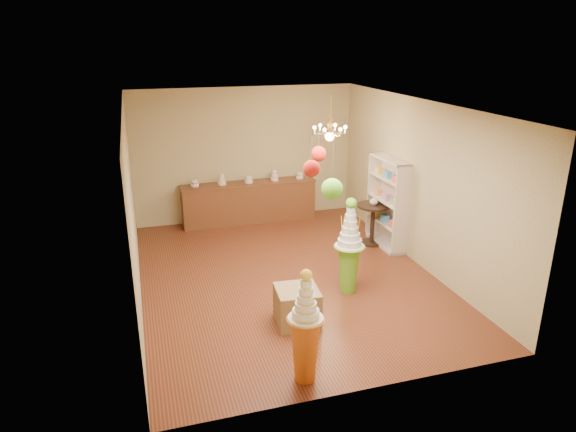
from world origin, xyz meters
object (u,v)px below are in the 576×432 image
object	(u,v)px
pedestal_green	(349,256)
pedestal_orange	(305,339)
round_table	(373,219)
sideboard	(249,201)

from	to	relation	value
pedestal_green	pedestal_orange	size ratio (longest dim) A/B	1.09
pedestal_green	round_table	distance (m)	2.20
pedestal_orange	sideboard	xyz separation A→B (m)	(0.61, 5.82, -0.09)
pedestal_green	sideboard	world-z (taller)	pedestal_green
pedestal_green	round_table	world-z (taller)	pedestal_green
pedestal_orange	round_table	world-z (taller)	pedestal_orange
round_table	pedestal_orange	bearing A→B (deg)	-125.61
pedestal_green	round_table	bearing A→B (deg)	54.21
pedestal_green	pedestal_orange	bearing A→B (deg)	-125.45
sideboard	round_table	xyz separation A→B (m)	(2.10, -2.03, 0.06)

